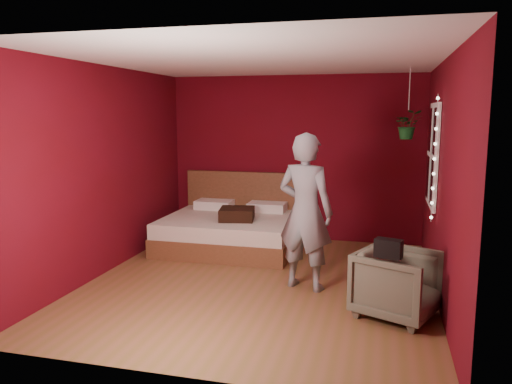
{
  "coord_description": "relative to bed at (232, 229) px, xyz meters",
  "views": [
    {
      "loc": [
        1.39,
        -5.57,
        2.01
      ],
      "look_at": [
        -0.15,
        0.4,
        1.03
      ],
      "focal_mm": 35.0,
      "sensor_mm": 36.0,
      "label": 1
    }
  ],
  "objects": [
    {
      "name": "hanging_plant",
      "position": [
        2.48,
        -0.07,
        1.58
      ],
      "size": [
        0.4,
        0.36,
        0.93
      ],
      "color": "silver",
      "rests_on": "room_walls"
    },
    {
      "name": "person",
      "position": [
        1.34,
        -1.5,
        0.62
      ],
      "size": [
        0.75,
        0.59,
        1.8
      ],
      "primitive_type": "imported",
      "rotation": [
        0.0,
        0.0,
        2.87
      ],
      "color": "gray",
      "rests_on": "ground"
    },
    {
      "name": "floor",
      "position": [
        0.8,
        -1.47,
        -0.28
      ],
      "size": [
        4.5,
        4.5,
        0.0
      ],
      "primitive_type": "plane",
      "color": "brown",
      "rests_on": "ground"
    },
    {
      "name": "room_walls",
      "position": [
        0.8,
        -1.47,
        1.4
      ],
      "size": [
        4.04,
        4.54,
        2.62
      ],
      "color": "#590917",
      "rests_on": "ground"
    },
    {
      "name": "handbag",
      "position": [
        2.26,
        -2.36,
        0.49
      ],
      "size": [
        0.27,
        0.19,
        0.18
      ],
      "primitive_type": "cube",
      "rotation": [
        0.0,
        0.0,
        -0.31
      ],
      "color": "black",
      "rests_on": "armchair"
    },
    {
      "name": "window",
      "position": [
        2.76,
        -0.57,
        1.22
      ],
      "size": [
        0.05,
        0.97,
        1.27
      ],
      "color": "white",
      "rests_on": "room_walls"
    },
    {
      "name": "throw_pillow",
      "position": [
        0.16,
        -0.27,
        0.29
      ],
      "size": [
        0.56,
        0.56,
        0.17
      ],
      "primitive_type": "cube",
      "rotation": [
        0.0,
        0.0,
        0.19
      ],
      "color": "black",
      "rests_on": "bed"
    },
    {
      "name": "fairy_lights",
      "position": [
        2.74,
        -1.09,
        1.22
      ],
      "size": [
        0.04,
        0.04,
        1.45
      ],
      "color": "silver",
      "rests_on": "room_walls"
    },
    {
      "name": "armchair",
      "position": [
        2.37,
        -2.1,
        0.06
      ],
      "size": [
        0.97,
        0.96,
        0.68
      ],
      "primitive_type": "imported",
      "rotation": [
        0.0,
        0.0,
        1.16
      ],
      "color": "#63624E",
      "rests_on": "ground"
    },
    {
      "name": "bed",
      "position": [
        0.0,
        0.0,
        0.0
      ],
      "size": [
        1.94,
        1.65,
        1.07
      ],
      "color": "brown",
      "rests_on": "ground"
    }
  ]
}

